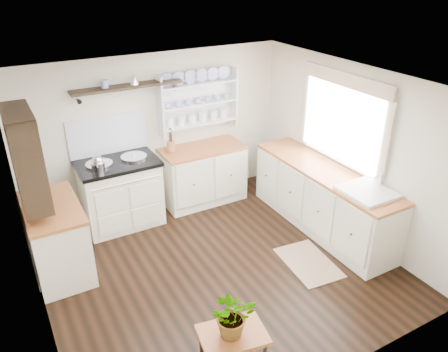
% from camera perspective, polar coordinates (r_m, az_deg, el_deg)
% --- Properties ---
extents(floor, '(4.00, 3.80, 0.01)m').
position_cam_1_polar(floor, '(5.56, -0.74, -11.72)').
color(floor, black).
rests_on(floor, ground).
extents(wall_back, '(4.00, 0.02, 2.30)m').
position_cam_1_polar(wall_back, '(6.52, -8.83, 5.64)').
color(wall_back, beige).
rests_on(wall_back, ground).
extents(wall_right, '(0.02, 3.80, 2.30)m').
position_cam_1_polar(wall_right, '(6.05, 16.12, 3.18)').
color(wall_right, beige).
rests_on(wall_right, ground).
extents(wall_left, '(0.02, 3.80, 2.30)m').
position_cam_1_polar(wall_left, '(4.48, -24.12, -6.88)').
color(wall_left, beige).
rests_on(wall_left, ground).
extents(ceiling, '(4.00, 3.80, 0.01)m').
position_cam_1_polar(ceiling, '(4.51, -0.91, 11.87)').
color(ceiling, white).
rests_on(ceiling, wall_back).
extents(window, '(0.08, 1.55, 1.22)m').
position_cam_1_polar(window, '(5.97, 15.27, 7.25)').
color(window, white).
rests_on(window, wall_right).
extents(aga_cooker, '(1.09, 0.75, 1.00)m').
position_cam_1_polar(aga_cooker, '(6.31, -13.35, -2.09)').
color(aga_cooker, '#EDE5CE').
rests_on(aga_cooker, floor).
extents(back_cabinets, '(1.27, 0.63, 0.90)m').
position_cam_1_polar(back_cabinets, '(6.76, -2.76, 0.32)').
color(back_cabinets, white).
rests_on(back_cabinets, floor).
extents(right_cabinets, '(0.62, 2.43, 0.90)m').
position_cam_1_polar(right_cabinets, '(6.22, 12.71, -2.84)').
color(right_cabinets, white).
rests_on(right_cabinets, floor).
extents(belfast_sink, '(0.55, 0.60, 0.45)m').
position_cam_1_polar(belfast_sink, '(5.60, 18.03, -3.04)').
color(belfast_sink, white).
rests_on(belfast_sink, right_cabinets).
extents(left_cabinets, '(0.62, 1.13, 0.90)m').
position_cam_1_polar(left_cabinets, '(5.62, -20.97, -7.54)').
color(left_cabinets, white).
rests_on(left_cabinets, floor).
extents(plate_rack, '(1.20, 0.22, 0.90)m').
position_cam_1_polar(plate_rack, '(6.60, -3.62, 9.87)').
color(plate_rack, white).
rests_on(plate_rack, wall_back).
extents(high_shelf, '(1.50, 0.29, 0.16)m').
position_cam_1_polar(high_shelf, '(6.06, -12.49, 11.27)').
color(high_shelf, black).
rests_on(high_shelf, wall_back).
extents(left_shelving, '(0.28, 0.80, 1.05)m').
position_cam_1_polar(left_shelving, '(5.11, -24.46, 2.32)').
color(left_shelving, black).
rests_on(left_shelving, wall_left).
extents(kettle, '(0.18, 0.18, 0.22)m').
position_cam_1_polar(kettle, '(5.91, -16.14, 1.48)').
color(kettle, silver).
rests_on(kettle, aga_cooker).
extents(utensil_crock, '(0.12, 0.12, 0.14)m').
position_cam_1_polar(utensil_crock, '(6.43, -6.96, 3.86)').
color(utensil_crock, '#945B36').
rests_on(utensil_crock, back_cabinets).
extents(center_table, '(0.68, 0.54, 0.33)m').
position_cam_1_polar(center_table, '(4.33, 1.14, -20.25)').
color(center_table, brown).
rests_on(center_table, floor).
extents(potted_plant, '(0.49, 0.45, 0.46)m').
position_cam_1_polar(potted_plant, '(4.13, 1.17, -17.64)').
color(potted_plant, '#3F7233').
rests_on(potted_plant, center_table).
extents(floor_rug, '(0.63, 0.90, 0.02)m').
position_cam_1_polar(floor_rug, '(5.70, 10.98, -11.06)').
color(floor_rug, '#8A6850').
rests_on(floor_rug, floor).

